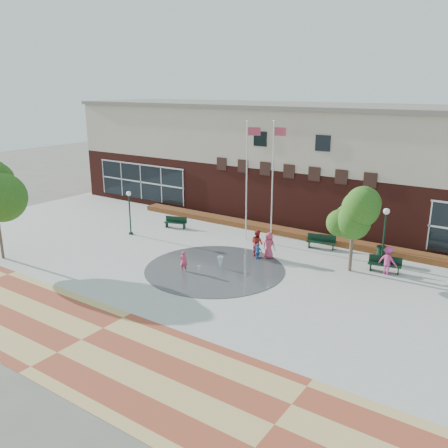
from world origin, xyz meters
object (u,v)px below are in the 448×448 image
Objects in this scene: trash_can at (381,254)px; child_splash at (184,261)px; flagpole_left at (247,175)px; bench_left at (176,224)px; flagpole_right at (273,173)px.

trash_can is 12.28m from child_splash.
flagpole_left reaches higher than bench_left.
flagpole_right is 7.99× the size of trash_can.
flagpole_right is at bearing 38.63° from flagpole_left.
flagpole_right is 10.01m from child_splash.
flagpole_left is 8.33m from child_splash.
bench_left is at bearing -159.83° from flagpole_right.
trash_can is at bearing -162.73° from child_splash.
child_splash is at bearing -95.12° from flagpole_right.
child_splash reaches higher than bench_left.
child_splash is at bearing -65.18° from bench_left.
child_splash is at bearing -111.05° from flagpole_left.
flagpole_left is at bearing -175.00° from trash_can.
bench_left is (-6.04, -0.67, -4.40)m from flagpole_left.
flagpole_left is 1.01× the size of flagpole_right.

